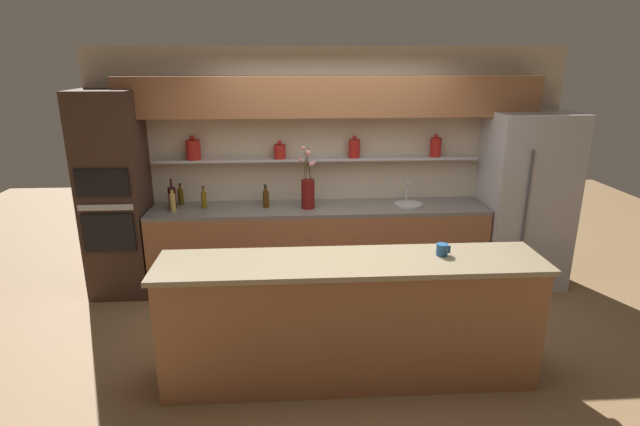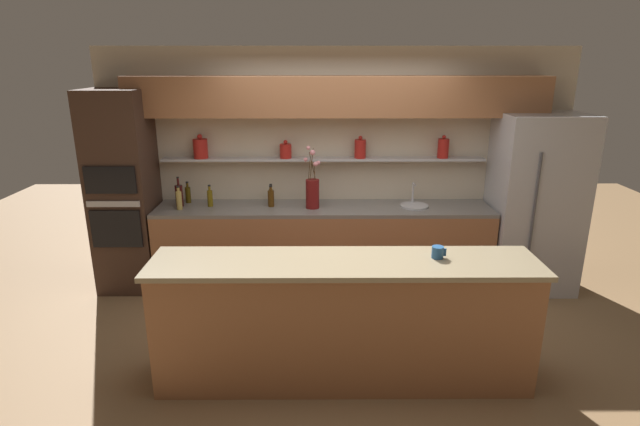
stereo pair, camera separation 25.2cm
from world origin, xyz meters
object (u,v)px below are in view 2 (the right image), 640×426
Objects in this scene: bottle_wine_5 at (179,195)px; bottle_oil_0 at (188,194)px; refrigerator at (535,204)px; sink_fixture at (414,204)px; bottle_spirit_2 at (179,200)px; bottle_spirit_4 at (271,198)px; oven_tower at (124,192)px; flower_vase at (313,191)px; coffee_mug at (438,252)px; bottle_oil_3 at (271,195)px; bottle_oil_1 at (210,198)px.

bottle_oil_0 is at bearing 66.62° from bottle_wine_5.
refrigerator is at bearing -3.25° from bottle_oil_0.
bottle_spirit_2 is at bearing -177.86° from sink_fixture.
sink_fixture is 1.30× the size of bottle_spirit_4.
oven_tower is 2.04m from flower_vase.
bottle_wine_5 is at bearing 4.01° from oven_tower.
sink_fixture reaches higher than coffee_mug.
flower_vase is at bearing 2.01° from bottle_spirit_2.
bottle_oil_0 is (-1.40, 0.21, -0.09)m from flower_vase.
coffee_mug is at bearing -52.57° from bottle_oil_3.
refrigerator is 2.42m from flower_vase.
coffee_mug is (2.39, -1.62, 0.04)m from bottle_spirit_2.
bottle_spirit_2 is (-1.43, -0.05, -0.08)m from flower_vase.
refrigerator reaches higher than bottle_oil_1.
bottle_wine_5 is 2.99× the size of coffee_mug.
oven_tower is at bearing -179.78° from sink_fixture.
sink_fixture is 0.93× the size of bottle_wine_5.
bottle_wine_5 is 2.98m from coffee_mug.
bottle_spirit_4 is (0.97, 0.11, -0.01)m from bottle_spirit_2.
bottle_oil_0 is 0.26m from bottle_spirit_2.
refrigerator is 1.30m from sink_fixture.
bottle_spirit_2 reaches higher than bottle_spirit_4.
bottle_spirit_2 is (-3.84, -0.05, 0.06)m from refrigerator.
refrigerator is 7.51× the size of bottle_spirit_2.
bottle_oil_3 is (0.96, 0.25, -0.02)m from bottle_spirit_2.
bottle_oil_1 is (-2.23, 0.02, 0.07)m from sink_fixture.
bottle_spirit_4 is at bearing 172.72° from flower_vase.
bottle_oil_1 is (0.91, 0.03, -0.07)m from oven_tower.
sink_fixture is at bearing -0.59° from bottle_oil_1.
flower_vase is 3.11× the size of bottle_oil_3.
refrigerator is 0.89× the size of oven_tower.
bottle_wine_5 is (0.58, 0.04, -0.04)m from oven_tower.
bottle_oil_3 is at bearing 94.88° from bottle_spirit_4.
bottle_spirit_4 is 2.14× the size of coffee_mug.
bottle_oil_0 is 0.74× the size of bottle_wine_5.
bottle_oil_3 is at bearing 11.67° from bottle_oil_1.
sink_fixture is at bearing -0.47° from bottle_spirit_4.
bottle_oil_3 is at bearing 175.89° from refrigerator.
flower_vase is 2.05× the size of bottle_wine_5.
oven_tower is 10.06× the size of bottle_oil_3.
bottle_spirit_4 is at bearing 0.90° from oven_tower.
bottle_wine_5 is at bearing 177.10° from flower_vase.
oven_tower is at bearing -179.10° from bottle_spirit_4.
flower_vase is 2.19× the size of sink_fixture.
coffee_mug is (1.42, -1.73, 0.05)m from bottle_spirit_4.
bottle_spirit_2 is 1.09× the size of bottle_spirit_4.
bottle_wine_5 is (-2.57, 0.03, 0.10)m from sink_fixture.
bottle_oil_0 is 0.15m from bottle_wine_5.
sink_fixture reaches higher than bottle_oil_3.
refrigerator is 8.00× the size of bottle_oil_0.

